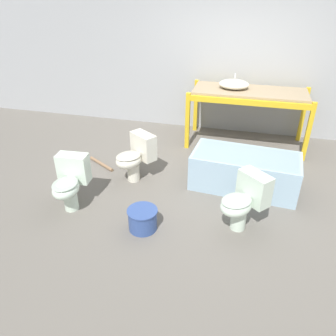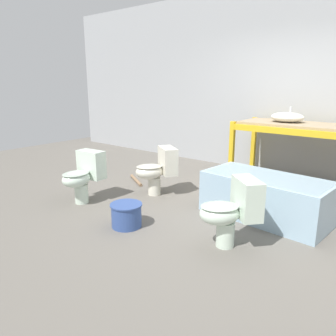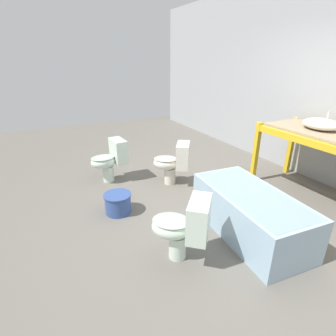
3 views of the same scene
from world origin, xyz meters
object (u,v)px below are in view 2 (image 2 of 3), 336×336
at_px(bathtub_main, 266,194).
at_px(toilet_near, 232,209).
at_px(toilet_extra, 83,174).
at_px(bucket_white, 126,214).
at_px(sink_basin, 287,117).
at_px(toilet_far, 158,168).

bearing_deg(bathtub_main, toilet_near, -83.71).
bearing_deg(toilet_extra, bucket_white, -15.11).
relative_size(sink_basin, toilet_near, 0.73).
bearing_deg(toilet_far, toilet_extra, -89.89).
distance_m(toilet_near, toilet_far, 1.74).
xyz_separation_m(bathtub_main, toilet_extra, (-2.13, -1.03, 0.09)).
distance_m(bathtub_main, toilet_near, 0.90).
height_order(toilet_far, toilet_extra, same).
bearing_deg(toilet_extra, bathtub_main, 21.74).
bearing_deg(toilet_extra, sink_basin, 50.41).
distance_m(sink_basin, bathtub_main, 1.70).
xyz_separation_m(sink_basin, toilet_extra, (-1.79, -2.51, -0.68)).
relative_size(sink_basin, toilet_far, 0.73).
bearing_deg(toilet_near, toilet_far, -163.47).
relative_size(sink_basin, bucket_white, 1.39).
xyz_separation_m(toilet_far, toilet_extra, (-0.58, -0.86, 0.00)).
height_order(sink_basin, bucket_white, sink_basin).
distance_m(toilet_extra, bucket_white, 1.07).
xyz_separation_m(toilet_near, bucket_white, (-1.13, -0.33, -0.25)).
xyz_separation_m(bathtub_main, toilet_near, (0.03, -0.90, 0.09)).
height_order(toilet_near, bucket_white, toilet_near).
xyz_separation_m(bathtub_main, toilet_far, (-1.55, -0.17, 0.09)).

